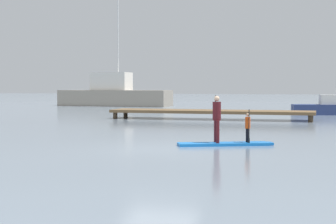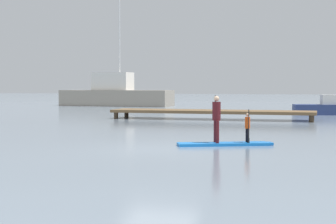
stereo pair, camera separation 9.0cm
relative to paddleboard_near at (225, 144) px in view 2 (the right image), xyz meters
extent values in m
plane|color=gray|center=(-1.95, -1.60, -0.05)|extent=(240.00, 240.00, 0.00)
cube|color=blue|center=(-0.07, -0.03, 0.00)|extent=(3.26, 1.92, 0.10)
cube|color=blue|center=(1.47, 0.63, 0.00)|extent=(0.41, 0.54, 0.09)
cylinder|color=#4C1419|center=(-0.36, 0.03, 0.45)|extent=(0.12, 0.12, 0.80)
cylinder|color=#4C1419|center=(-0.22, -0.29, 0.45)|extent=(0.12, 0.12, 0.80)
cylinder|color=#4C1419|center=(-0.29, -0.13, 1.18)|extent=(0.39, 0.39, 0.66)
sphere|color=beige|center=(-0.29, -0.13, 1.63)|extent=(0.19, 0.19, 0.19)
cylinder|color=black|center=(-0.38, 0.08, 0.89)|extent=(0.03, 0.03, 1.69)
cube|color=black|center=(-0.38, 0.08, 0.14)|extent=(0.08, 0.14, 0.18)
cylinder|color=black|center=(0.71, 0.42, 0.30)|extent=(0.08, 0.08, 0.50)
cylinder|color=black|center=(0.80, 0.22, 0.30)|extent=(0.08, 0.08, 0.50)
cylinder|color=#E54C14|center=(0.75, 0.32, 0.76)|extent=(0.24, 0.24, 0.41)
sphere|color=tan|center=(0.75, 0.32, 1.04)|extent=(0.12, 0.12, 0.12)
cylinder|color=black|center=(0.82, 0.17, 0.65)|extent=(0.03, 0.03, 1.19)
cube|color=black|center=(0.82, 0.17, 0.14)|extent=(0.08, 0.14, 0.18)
cube|color=#9E9384|center=(-17.67, 34.16, 0.79)|extent=(11.94, 3.65, 1.67)
cube|color=white|center=(-18.07, 34.17, 2.56)|extent=(4.00, 2.47, 1.87)
cylinder|color=silver|center=(-17.28, 34.15, 7.41)|extent=(0.12, 0.12, 7.83)
cube|color=navy|center=(3.73, 22.14, 0.33)|extent=(5.19, 2.45, 0.76)
cube|color=white|center=(4.07, 22.21, 1.07)|extent=(1.87, 1.29, 0.71)
cube|color=brown|center=(-3.40, 14.45, 0.45)|extent=(12.83, 2.51, 0.18)
cylinder|color=#473828|center=(-9.52, 13.50, 0.24)|extent=(0.28, 0.28, 0.59)
cylinder|color=#473828|center=(-9.52, 15.41, 0.24)|extent=(0.28, 0.28, 0.59)
cylinder|color=#473828|center=(2.71, 13.50, 0.24)|extent=(0.28, 0.28, 0.59)
cylinder|color=#473828|center=(2.71, 15.41, 0.24)|extent=(0.28, 0.28, 0.59)
camera|label=1|loc=(3.25, -18.95, 2.08)|focal=57.46mm
camera|label=2|loc=(3.33, -18.92, 2.08)|focal=57.46mm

